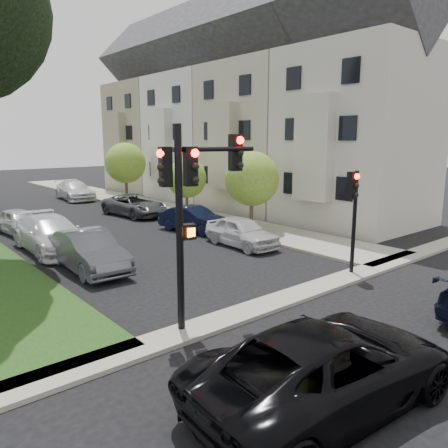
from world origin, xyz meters
TOP-DOWN VIEW (x-y plane):
  - ground at (0.00, 0.00)m, footprint 140.00×140.00m
  - sidewalk_right at (6.75, 24.00)m, footprint 3.50×44.00m
  - sidewalk_cross at (0.00, 2.00)m, footprint 60.00×1.00m
  - house_a at (12.45, 8.00)m, footprint 7.70×7.55m
  - house_b at (12.45, 15.50)m, footprint 7.70×7.55m
  - house_c at (12.45, 23.00)m, footprint 7.70×7.55m
  - house_d at (12.45, 30.50)m, footprint 7.70×7.55m
  - small_tree_a at (6.20, 10.10)m, footprint 2.91×2.91m
  - small_tree_b at (6.20, 16.10)m, footprint 2.52×2.52m
  - small_tree_c at (6.20, 24.30)m, footprint 3.13×3.13m
  - traffic_signal_main at (-3.38, 2.23)m, footprint 2.62×0.77m
  - traffic_signal_secondary at (3.71, 2.19)m, footprint 0.51×0.41m
  - car_cross_near at (-3.48, -2.17)m, footprint 5.93×3.08m
  - car_parked_0 at (3.66, 8.09)m, footprint 1.83×4.18m
  - car_parked_1 at (3.89, 12.17)m, footprint 2.28×4.40m
  - car_parked_2 at (3.87, 18.74)m, footprint 2.87×5.27m
  - car_parked_4 at (3.81, 28.76)m, footprint 2.59×5.49m
  - car_parked_5 at (-3.41, 9.00)m, footprint 1.75×4.71m
  - car_parked_6 at (-3.51, 12.89)m, footprint 2.30×5.48m
  - car_parked_7 at (-3.56, 17.57)m, footprint 2.01×4.13m

SIDE VIEW (x-z plane):
  - ground at x=0.00m, z-range 0.00..0.00m
  - sidewalk_right at x=6.75m, z-range 0.00..0.12m
  - sidewalk_cross at x=0.00m, z-range 0.00..0.12m
  - car_parked_7 at x=-3.56m, z-range 0.00..1.36m
  - car_parked_1 at x=3.89m, z-range 0.00..1.38m
  - car_parked_0 at x=3.66m, z-range 0.00..1.40m
  - car_parked_2 at x=3.87m, z-range 0.00..1.40m
  - car_parked_5 at x=-3.41m, z-range 0.00..1.54m
  - car_parked_4 at x=3.81m, z-range 0.00..1.55m
  - car_parked_6 at x=-3.51m, z-range 0.00..1.58m
  - car_cross_near at x=-3.48m, z-range 0.00..1.60m
  - small_tree_b at x=6.20m, z-range 0.62..4.40m
  - traffic_signal_secondary at x=3.71m, z-range 0.77..4.64m
  - small_tree_a at x=6.20m, z-range 0.72..5.08m
  - small_tree_c at x=6.20m, z-range 0.78..5.47m
  - traffic_signal_main at x=-3.38m, z-range 1.01..6.36m
  - house_a at x=12.45m, z-range -1.05..14.92m
  - house_b at x=12.45m, z-range -1.05..14.92m
  - house_c at x=12.45m, z-range -1.05..14.92m
  - house_d at x=12.45m, z-range -1.05..14.92m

